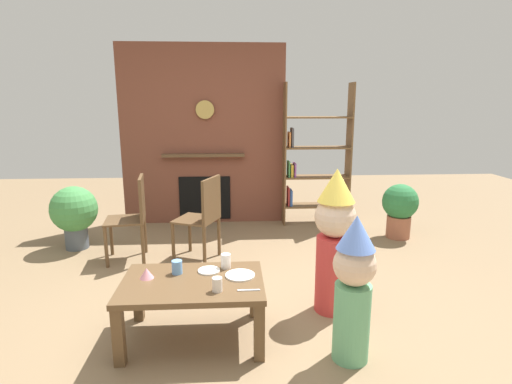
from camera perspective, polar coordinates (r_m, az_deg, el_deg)
The scene contains 17 objects.
ground_plane at distance 3.45m, azimuth -2.17°, elevation -16.27°, with size 12.00×12.00×0.00m, color #846B4C.
brick_fireplace_feature at distance 5.65m, azimuth -7.32°, elevation 7.73°, with size 2.20×0.28×2.40m.
bookshelf at distance 5.58m, azimuth 7.91°, elevation 4.44°, with size 0.90×0.28×1.90m.
coffee_table at distance 2.97m, azimuth -8.83°, elevation -13.39°, with size 0.99×0.65×0.44m.
paper_cup_near_left at distance 3.05m, azimuth -10.97°, elevation -10.25°, with size 0.08×0.08×0.10m, color #669EE0.
paper_cup_near_right at distance 3.10m, azimuth -4.23°, elevation -9.59°, with size 0.07×0.07×0.11m, color silver.
paper_cup_center at distance 2.76m, azimuth -5.44°, elevation -12.73°, with size 0.07×0.07×0.09m, color silver.
paper_plate_front at distance 2.98m, azimuth -2.23°, elevation -11.53°, with size 0.21×0.21×0.01m, color white.
paper_plate_rear at distance 3.07m, azimuth -6.58°, elevation -10.84°, with size 0.16×0.16×0.01m, color white.
birthday_cake_slice at distance 3.03m, azimuth -15.03°, elevation -10.89°, with size 0.10×0.10×0.07m, color pink.
table_fork at distance 2.77m, azimuth -1.03°, elevation -13.54°, with size 0.15×0.02×0.01m, color silver.
child_with_cone_hat at distance 2.73m, azimuth 13.46°, elevation -12.60°, with size 0.27×0.27×0.98m.
child_in_pink at distance 3.28m, azimuth 10.90°, elevation -6.29°, with size 0.32×0.32×1.17m.
dining_chair_left at distance 4.48m, azimuth -16.72°, elevation -2.84°, with size 0.45×0.45×0.90m.
dining_chair_middle at distance 4.30m, azimuth -7.32°, elevation -3.04°, with size 0.52×0.52×0.90m.
potted_plant_tall at distance 5.32m, azimuth 19.44°, elevation -2.00°, with size 0.43×0.43×0.67m.
potted_plant_short at distance 5.07m, azimuth -24.05°, elevation -2.56°, with size 0.52×0.52×0.73m.
Camera 1 is at (-0.06, -3.02, 1.67)m, focal length 28.65 mm.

